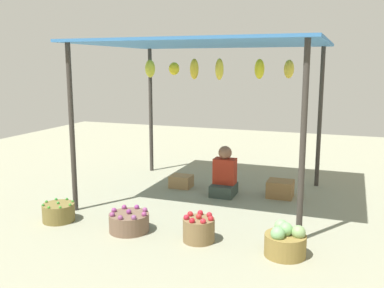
# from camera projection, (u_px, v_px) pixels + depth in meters

# --- Properties ---
(ground_plane) EXTENTS (14.00, 14.00, 0.00)m
(ground_plane) POSITION_uv_depth(u_px,v_px,m) (207.00, 197.00, 6.75)
(ground_plane) COLOR gray
(market_stall_structure) EXTENTS (3.39, 2.77, 2.35)m
(market_stall_structure) POSITION_uv_depth(u_px,v_px,m) (208.00, 53.00, 6.37)
(market_stall_structure) COLOR #38332D
(market_stall_structure) RESTS_ON ground
(vendor_person) EXTENTS (0.36, 0.44, 0.78)m
(vendor_person) POSITION_uv_depth(u_px,v_px,m) (224.00, 176.00, 6.80)
(vendor_person) COLOR #34413B
(vendor_person) RESTS_ON ground
(basket_green_chilies) EXTENTS (0.42, 0.42, 0.26)m
(basket_green_chilies) POSITION_uv_depth(u_px,v_px,m) (59.00, 212.00, 5.69)
(basket_green_chilies) COLOR brown
(basket_green_chilies) RESTS_ON ground
(basket_purple_onions) EXTENTS (0.49, 0.49, 0.28)m
(basket_purple_onions) POSITION_uv_depth(u_px,v_px,m) (129.00, 222.00, 5.34)
(basket_purple_onions) COLOR brown
(basket_purple_onions) RESTS_ON ground
(basket_red_apples) EXTENTS (0.37, 0.37, 0.33)m
(basket_red_apples) POSITION_uv_depth(u_px,v_px,m) (199.00, 229.00, 5.04)
(basket_red_apples) COLOR brown
(basket_red_apples) RESTS_ON ground
(basket_cabbages) EXTENTS (0.45, 0.45, 0.37)m
(basket_cabbages) POSITION_uv_depth(u_px,v_px,m) (285.00, 242.00, 4.65)
(basket_cabbages) COLOR olive
(basket_cabbages) RESTS_ON ground
(wooden_crate_near_vendor) EXTENTS (0.39, 0.35, 0.26)m
(wooden_crate_near_vendor) POSITION_uv_depth(u_px,v_px,m) (280.00, 189.00, 6.71)
(wooden_crate_near_vendor) COLOR olive
(wooden_crate_near_vendor) RESTS_ON ground
(wooden_crate_stacked_rear) EXTENTS (0.35, 0.29, 0.20)m
(wooden_crate_stacked_rear) POSITION_uv_depth(u_px,v_px,m) (181.00, 181.00, 7.25)
(wooden_crate_stacked_rear) COLOR #9C794E
(wooden_crate_stacked_rear) RESTS_ON ground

